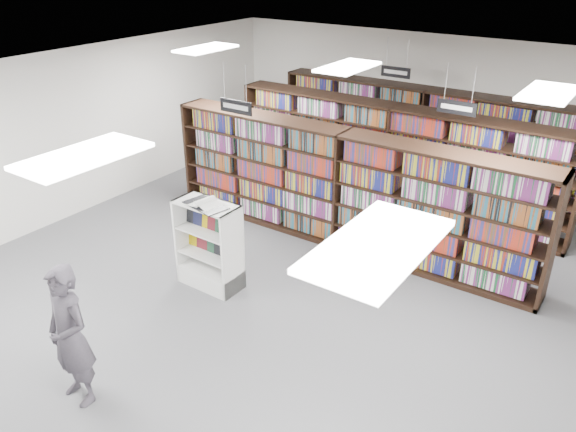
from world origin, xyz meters
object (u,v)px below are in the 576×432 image
Objects in this scene: endcap_display at (211,257)px; shopper at (70,336)px; open_book at (205,204)px; bookshelf_row_near at (342,189)px.

endcap_display is 2.85m from shopper.
open_book is at bearing 99.94° from shopper.
bookshelf_row_near is at bearing 67.79° from endcap_display.
shopper is (-0.63, -5.14, -0.15)m from bookshelf_row_near.
open_book is 2.77m from shopper.
shopper is at bearing -71.13° from open_book.
bookshelf_row_near is at bearing 80.56° from open_book.
bookshelf_row_near reaches higher than endcap_display.
shopper reaches higher than open_book.
bookshelf_row_near is 9.46× the size of open_book.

